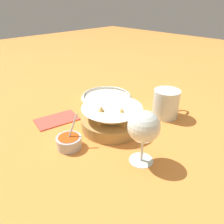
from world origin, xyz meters
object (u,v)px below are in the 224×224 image
object	(u,v)px
wine_glass	(144,128)
side_plate	(106,96)
beer_mug	(166,104)
food_basket	(112,118)
sauce_cup	(68,141)

from	to	relation	value
wine_glass	side_plate	distance (m)	0.44
wine_glass	beer_mug	distance (m)	0.28
wine_glass	food_basket	bearing A→B (deg)	70.64
food_basket	sauce_cup	size ratio (longest dim) A/B	2.05
food_basket	beer_mug	size ratio (longest dim) A/B	1.55
beer_mug	side_plate	distance (m)	0.28
beer_mug	side_plate	bearing A→B (deg)	99.50
beer_mug	side_plate	world-z (taller)	beer_mug
sauce_cup	wine_glass	size ratio (longest dim) A/B	0.67
food_basket	side_plate	bearing A→B (deg)	51.36
sauce_cup	beer_mug	world-z (taller)	beer_mug
sauce_cup	beer_mug	distance (m)	0.38
food_basket	wine_glass	world-z (taller)	wine_glass
food_basket	side_plate	xyz separation A→B (m)	(0.15, 0.19, -0.03)
sauce_cup	beer_mug	xyz separation A→B (m)	(0.36, -0.09, 0.03)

